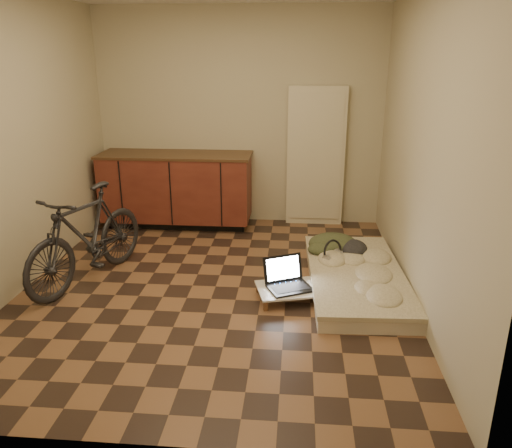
# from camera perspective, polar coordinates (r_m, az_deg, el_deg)

# --- Properties ---
(room_shell) EXTENTS (3.50, 4.00, 2.60)m
(room_shell) POSITION_cam_1_polar(r_m,az_deg,el_deg) (4.29, -5.10, 8.67)
(room_shell) COLOR brown
(room_shell) RESTS_ON ground
(cabinets) EXTENTS (1.84, 0.62, 0.91)m
(cabinets) POSITION_cam_1_polar(r_m,az_deg,el_deg) (6.25, -9.03, 3.97)
(cabinets) COLOR black
(cabinets) RESTS_ON ground
(appliance_panel) EXTENTS (0.70, 0.10, 1.70)m
(appliance_panel) POSITION_cam_1_polar(r_m,az_deg,el_deg) (6.22, 6.85, 7.61)
(appliance_panel) COLOR beige
(appliance_panel) RESTS_ON ground
(bicycle) EXTENTS (0.94, 1.61, 1.00)m
(bicycle) POSITION_cam_1_polar(r_m,az_deg,el_deg) (4.86, -18.84, -0.81)
(bicycle) COLOR black
(bicycle) RESTS_ON ground
(futon) EXTENTS (0.93, 1.81, 0.15)m
(futon) POSITION_cam_1_polar(r_m,az_deg,el_deg) (4.77, 11.31, -6.00)
(futon) COLOR beige
(futon) RESTS_ON ground
(clothing_pile) EXTENTS (0.55, 0.47, 0.21)m
(clothing_pile) POSITION_cam_1_polar(r_m,az_deg,el_deg) (5.17, 9.38, -1.71)
(clothing_pile) COLOR #333A22
(clothing_pile) RESTS_ON futon
(headphones) EXTENTS (0.36, 0.36, 0.18)m
(headphones) POSITION_cam_1_polar(r_m,az_deg,el_deg) (4.90, 8.76, -3.05)
(headphones) COLOR black
(headphones) RESTS_ON futon
(lap_desk) EXTENTS (0.71, 0.56, 0.10)m
(lap_desk) POSITION_cam_1_polar(r_m,az_deg,el_deg) (4.44, 4.31, -7.40)
(lap_desk) COLOR brown
(lap_desk) RESTS_ON ground
(laptop) EXTENTS (0.47, 0.45, 0.25)m
(laptop) POSITION_cam_1_polar(r_m,az_deg,el_deg) (4.43, 3.62, -6.56)
(laptop) COLOR black
(laptop) RESTS_ON lap_desk
(mouse) EXTENTS (0.07, 0.11, 0.04)m
(mouse) POSITION_cam_1_polar(r_m,az_deg,el_deg) (4.40, 6.95, -7.31)
(mouse) COLOR white
(mouse) RESTS_ON lap_desk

